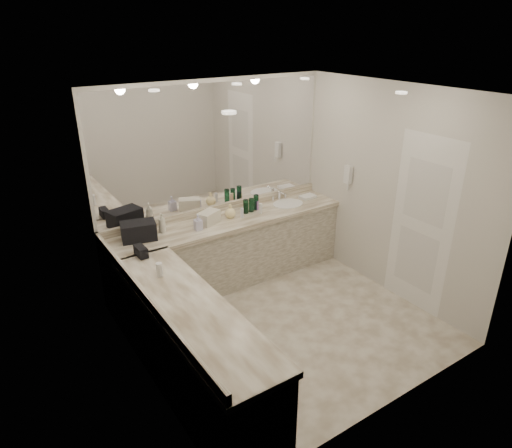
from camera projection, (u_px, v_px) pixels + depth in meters
floor at (283, 324)px, 5.27m from camera, size 3.20×3.20×0.00m
ceiling at (290, 93)px, 4.22m from camera, size 3.20×3.20×0.00m
wall_back at (216, 183)px, 5.89m from camera, size 3.20×0.02×2.60m
wall_left at (138, 262)px, 3.94m from camera, size 0.02×3.00×2.60m
wall_right at (391, 192)px, 5.56m from camera, size 0.02×3.00×2.60m
vanity_back_base at (230, 252)px, 6.02m from camera, size 3.20×0.60×0.84m
vanity_back_top at (229, 221)px, 5.83m from camera, size 3.20×0.64×0.06m
vanity_left_base at (191, 350)px, 4.22m from camera, size 0.60×2.40×0.84m
vanity_left_top at (189, 309)px, 4.04m from camera, size 0.64×2.42×0.06m
backsplash_back at (218, 208)px, 6.02m from camera, size 3.20×0.04×0.10m
backsplash_left at (145, 296)px, 4.09m from camera, size 0.04×3.00×0.10m
mirror_back at (215, 147)px, 5.69m from camera, size 3.12×0.01×1.55m
mirror_left at (134, 211)px, 3.75m from camera, size 0.01×2.92×1.55m
sink at (288, 204)px, 6.31m from camera, size 0.44×0.44×0.03m
faucet at (279, 195)px, 6.44m from camera, size 0.24×0.16×0.14m
wall_phone at (348, 175)px, 6.05m from camera, size 0.06×0.10×0.24m
door at (421, 225)px, 5.27m from camera, size 0.02×0.82×2.10m
black_toiletry_bag at (139, 230)px, 5.23m from camera, size 0.44×0.33×0.22m
black_bag_spill at (141, 252)px, 4.87m from camera, size 0.10×0.20×0.11m
cream_cosmetic_case at (209, 217)px, 5.66m from camera, size 0.32×0.27×0.16m
hand_towel at (308, 197)px, 6.51m from camera, size 0.23×0.16×0.04m
lotion_left at (159, 269)px, 4.47m from camera, size 0.06×0.06×0.15m
soap_bottle_a at (162, 223)px, 5.41m from camera, size 0.12×0.12×0.24m
soap_bottle_b at (198, 222)px, 5.48m from camera, size 0.09×0.09×0.19m
soap_bottle_c at (230, 211)px, 5.83m from camera, size 0.18×0.18×0.18m
green_bottle_0 at (246, 206)px, 5.96m from camera, size 0.07×0.07×0.19m
green_bottle_1 at (256, 202)px, 6.07m from camera, size 0.07×0.07×0.21m
green_bottle_2 at (251, 205)px, 6.02m from camera, size 0.07×0.07×0.18m
amenity_bottle_0 at (213, 214)px, 5.79m from camera, size 0.04×0.04×0.14m
amenity_bottle_1 at (154, 236)px, 5.27m from camera, size 0.06×0.06×0.08m
amenity_bottle_2 at (257, 206)px, 6.11m from camera, size 0.05×0.05×0.10m
amenity_bottle_3 at (257, 205)px, 6.08m from camera, size 0.05×0.05×0.13m
amenity_bottle_4 at (246, 206)px, 6.04m from camera, size 0.05×0.05×0.13m
amenity_bottle_5 at (151, 230)px, 5.32m from camera, size 0.04×0.04×0.15m
amenity_bottle_6 at (261, 208)px, 5.96m from camera, size 0.04×0.04×0.14m
amenity_bottle_7 at (242, 213)px, 5.84m from camera, size 0.04×0.04×0.13m
amenity_bottle_8 at (155, 234)px, 5.30m from camera, size 0.04×0.04×0.08m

